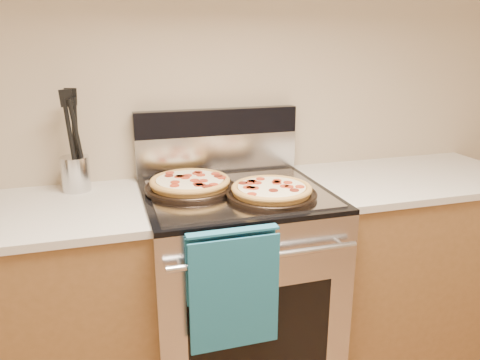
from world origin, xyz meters
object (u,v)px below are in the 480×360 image
object	(u,v)px
range_body	(236,292)
pepperoni_pizza_back	(190,184)
pepperoni_pizza_front	(272,191)
utensil_crock	(76,174)

from	to	relation	value
range_body	pepperoni_pizza_back	bearing A→B (deg)	160.54
range_body	pepperoni_pizza_back	world-z (taller)	pepperoni_pizza_back
range_body	pepperoni_pizza_front	bearing A→B (deg)	-47.57
range_body	utensil_crock	size ratio (longest dim) A/B	6.11
range_body	pepperoni_pizza_back	distance (m)	0.54
pepperoni_pizza_back	pepperoni_pizza_front	xyz separation A→B (m)	(0.29, -0.19, -0.00)
pepperoni_pizza_back	pepperoni_pizza_front	world-z (taller)	pepperoni_pizza_back
pepperoni_pizza_back	range_body	bearing A→B (deg)	-19.46
pepperoni_pizza_back	pepperoni_pizza_front	distance (m)	0.35
pepperoni_pizza_back	utensil_crock	xyz separation A→B (m)	(-0.45, 0.18, 0.03)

